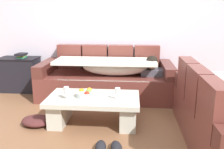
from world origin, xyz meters
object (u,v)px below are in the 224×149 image
(couch_along_wall, at_px, (108,79))
(pair_of_shoes, at_px, (109,148))
(crumpled_garment, at_px, (36,121))
(wine_glass_near_left, at_px, (66,91))
(side_cabinet, at_px, (20,74))
(open_magazine, at_px, (112,97))
(fruit_bowl, at_px, (87,94))
(book_stack_on_cabinet, at_px, (21,55))
(coffee_table, at_px, (94,107))
(wine_glass_near_right, at_px, (118,92))

(couch_along_wall, height_order, pair_of_shoes, couch_along_wall)
(pair_of_shoes, bearing_deg, crumpled_garment, 151.38)
(wine_glass_near_left, xyz_separation_m, side_cabinet, (-1.31, 1.46, -0.17))
(open_magazine, bearing_deg, crumpled_garment, -167.82)
(fruit_bowl, distance_m, wine_glass_near_left, 0.28)
(fruit_bowl, relative_size, wine_glass_near_left, 1.69)
(fruit_bowl, distance_m, book_stack_on_cabinet, 2.00)
(coffee_table, xyz_separation_m, wine_glass_near_left, (-0.32, -0.13, 0.26))
(wine_glass_near_right, relative_size, open_magazine, 0.59)
(wine_glass_near_right, bearing_deg, wine_glass_near_left, -178.73)
(couch_along_wall, bearing_deg, wine_glass_near_left, -107.94)
(coffee_table, bearing_deg, couch_along_wall, 85.88)
(coffee_table, bearing_deg, crumpled_garment, -171.07)
(wine_glass_near_left, xyz_separation_m, book_stack_on_cabinet, (-1.24, 1.46, 0.19))
(fruit_bowl, height_order, pair_of_shoes, fruit_bowl)
(wine_glass_near_right, distance_m, pair_of_shoes, 0.72)
(coffee_table, bearing_deg, wine_glass_near_left, -157.24)
(coffee_table, bearing_deg, fruit_bowl, -177.67)
(couch_along_wall, height_order, crumpled_garment, couch_along_wall)
(wine_glass_near_left, bearing_deg, open_magazine, 13.01)
(wine_glass_near_right, bearing_deg, coffee_table, 159.75)
(wine_glass_near_right, distance_m, open_magazine, 0.18)
(coffee_table, bearing_deg, wine_glass_near_right, -20.25)
(side_cabinet, bearing_deg, fruit_bowl, -40.73)
(open_magazine, height_order, crumpled_garment, open_magazine)
(couch_along_wall, xyz_separation_m, fruit_bowl, (-0.17, -1.11, 0.09))
(fruit_bowl, bearing_deg, wine_glass_near_left, -150.84)
(pair_of_shoes, bearing_deg, coffee_table, 111.53)
(wine_glass_near_right, xyz_separation_m, open_magazine, (-0.09, 0.12, -0.11))
(wine_glass_near_left, relative_size, book_stack_on_cabinet, 0.73)
(book_stack_on_cabinet, bearing_deg, crumpled_garment, -60.67)
(side_cabinet, bearing_deg, crumpled_garment, -58.66)
(coffee_table, xyz_separation_m, pair_of_shoes, (0.27, -0.67, -0.19))
(open_magazine, relative_size, pair_of_shoes, 0.86)
(wine_glass_near_left, bearing_deg, fruit_bowl, 29.16)
(fruit_bowl, height_order, wine_glass_near_left, wine_glass_near_left)
(couch_along_wall, distance_m, fruit_bowl, 1.12)
(side_cabinet, height_order, pair_of_shoes, side_cabinet)
(couch_along_wall, height_order, wine_glass_near_right, couch_along_wall)
(coffee_table, height_order, book_stack_on_cabinet, book_stack_on_cabinet)
(couch_along_wall, distance_m, crumpled_garment, 1.50)
(wine_glass_near_right, distance_m, book_stack_on_cabinet, 2.39)
(fruit_bowl, bearing_deg, book_stack_on_cabinet, 138.05)
(wine_glass_near_right, height_order, book_stack_on_cabinet, book_stack_on_cabinet)
(fruit_bowl, relative_size, side_cabinet, 0.39)
(side_cabinet, bearing_deg, coffee_table, -39.13)
(coffee_table, relative_size, fruit_bowl, 4.29)
(book_stack_on_cabinet, bearing_deg, open_magazine, -36.36)
(open_magazine, bearing_deg, couch_along_wall, 103.99)
(open_magazine, bearing_deg, wine_glass_near_left, -161.33)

